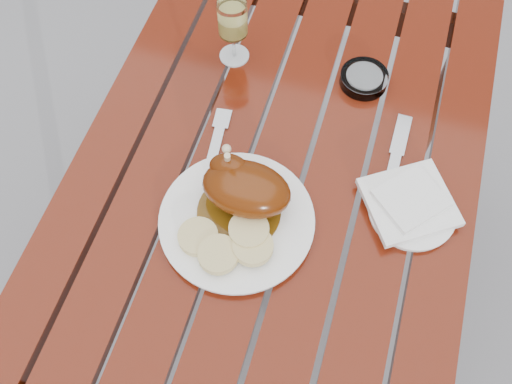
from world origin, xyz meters
TOP-DOWN VIEW (x-y plane):
  - ground at (0.00, 0.00)m, footprint 60.00×60.00m
  - table at (0.00, 0.00)m, footprint 0.80×1.20m
  - dinner_plate at (-0.04, -0.15)m, footprint 0.31×0.31m
  - roast_duck at (-0.04, -0.11)m, footprint 0.17×0.16m
  - bread_dumplings at (-0.03, -0.21)m, footprint 0.18×0.13m
  - wine_glass at (-0.17, 0.24)m, footprint 0.07×0.07m
  - side_plate at (0.28, -0.03)m, footprint 0.19×0.19m
  - napkin at (0.27, -0.02)m, footprint 0.21×0.21m
  - ashtray at (0.12, 0.25)m, footprint 0.13×0.13m
  - fork at (-0.13, -0.01)m, footprint 0.04×0.17m
  - knife at (0.23, 0.04)m, footprint 0.03×0.23m

SIDE VIEW (x-z plane):
  - ground at x=0.00m, z-range 0.00..0.00m
  - table at x=0.00m, z-range 0.00..0.75m
  - fork at x=-0.13m, z-range 0.75..0.76m
  - knife at x=0.23m, z-range 0.75..0.76m
  - side_plate at x=0.28m, z-range 0.75..0.76m
  - dinner_plate at x=-0.04m, z-range 0.75..0.77m
  - ashtray at x=0.12m, z-range 0.75..0.78m
  - napkin at x=0.27m, z-range 0.76..0.78m
  - bread_dumplings at x=-0.03m, z-range 0.77..0.80m
  - roast_duck at x=-0.04m, z-range 0.75..0.88m
  - wine_glass at x=-0.17m, z-range 0.75..0.91m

